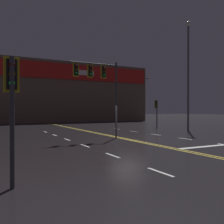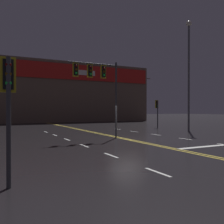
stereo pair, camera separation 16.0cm
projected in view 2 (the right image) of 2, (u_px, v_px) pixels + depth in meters
name	position (u px, v px, depth m)	size (l,w,h in m)	color
ground_plane	(127.00, 139.00, 18.45)	(200.00, 200.00, 0.00)	black
road_markings	(140.00, 140.00, 17.98)	(11.92, 60.00, 0.01)	gold
traffic_signal_median	(97.00, 78.00, 18.51)	(3.89, 0.36, 5.83)	#38383D
traffic_signal_corner_southwest	(8.00, 91.00, 6.91)	(0.42, 0.36, 3.64)	#38383D
traffic_signal_corner_northeast	(157.00, 107.00, 30.47)	(0.42, 0.36, 3.39)	#38383D
streetlight_median_approach	(189.00, 62.00, 25.96)	(0.56, 0.56, 11.47)	#59595E
building_backdrop	(41.00, 93.00, 46.82)	(40.88, 10.23, 10.87)	brown
utility_pole_row	(35.00, 92.00, 42.33)	(45.01, 0.26, 10.72)	#4C3828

